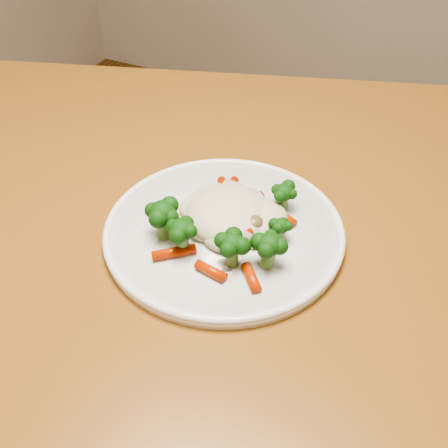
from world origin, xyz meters
The scene contains 3 objects.
dining_table centered at (-0.06, -0.12, 0.65)m, with size 1.33×1.09×0.75m.
plate centered at (-0.05, -0.18, 0.76)m, with size 0.29×0.29×0.01m, color white.
meal centered at (-0.05, -0.18, 0.78)m, with size 0.18×0.18×0.05m.
Camera 1 is at (0.17, -0.65, 1.22)m, focal length 45.00 mm.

